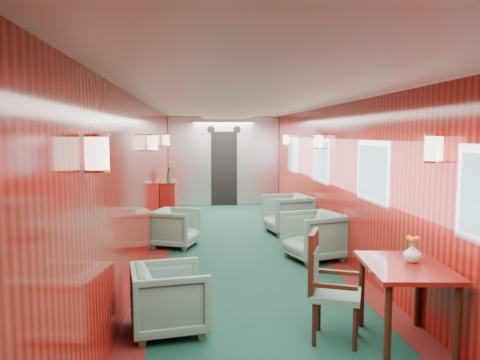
# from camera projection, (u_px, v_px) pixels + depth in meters

# --- Properties ---
(room) EXTENTS (12.00, 12.10, 2.40)m
(room) POSITION_uv_depth(u_px,v_px,m) (247.00, 154.00, 6.77)
(room) COLOR #0D3225
(room) RESTS_ON ground
(bulkhead) EXTENTS (2.98, 0.17, 2.39)m
(bulkhead) POSITION_uv_depth(u_px,v_px,m) (224.00, 162.00, 12.67)
(bulkhead) COLOR silver
(bulkhead) RESTS_ON ground
(windows_right) EXTENTS (0.02, 8.60, 0.80)m
(windows_right) POSITION_uv_depth(u_px,v_px,m) (342.00, 165.00, 7.17)
(windows_right) COLOR silver
(windows_right) RESTS_ON ground
(wall_sconces) EXTENTS (2.97, 7.97, 0.25)m
(wall_sconces) POSITION_uv_depth(u_px,v_px,m) (243.00, 143.00, 7.32)
(wall_sconces) COLOR #FFE3C6
(wall_sconces) RESTS_ON ground
(dining_table) EXTENTS (0.81, 1.08, 0.76)m
(dining_table) POSITION_uv_depth(u_px,v_px,m) (405.00, 278.00, 4.22)
(dining_table) COLOR maroon
(dining_table) RESTS_ON ground
(side_chair) EXTENTS (0.58, 0.60, 1.03)m
(side_chair) POSITION_uv_depth(u_px,v_px,m) (326.00, 282.00, 4.36)
(side_chair) COLOR #214D44
(side_chair) RESTS_ON ground
(credenza) EXTENTS (0.33, 1.04, 1.21)m
(credenza) POSITION_uv_depth(u_px,v_px,m) (169.00, 202.00, 10.09)
(credenza) COLOR maroon
(credenza) RESTS_ON ground
(flower_vase) EXTENTS (0.20, 0.20, 0.17)m
(flower_vase) POSITION_uv_depth(u_px,v_px,m) (413.00, 253.00, 4.29)
(flower_vase) COLOR beige
(flower_vase) RESTS_ON dining_table
(armchair_left_near) EXTENTS (0.84, 0.82, 0.66)m
(armchair_left_near) POSITION_uv_depth(u_px,v_px,m) (170.00, 299.00, 4.56)
(armchair_left_near) COLOR #214D44
(armchair_left_near) RESTS_ON ground
(armchair_left_far) EXTENTS (0.92, 0.90, 0.65)m
(armchair_left_far) POSITION_uv_depth(u_px,v_px,m) (176.00, 228.00, 8.01)
(armchair_left_far) COLOR #214D44
(armchair_left_far) RESTS_ON ground
(armchair_right_near) EXTENTS (1.01, 1.00, 0.74)m
(armchair_right_near) POSITION_uv_depth(u_px,v_px,m) (314.00, 236.00, 7.18)
(armchair_right_near) COLOR #214D44
(armchair_right_near) RESTS_ON ground
(armchair_right_far) EXTENTS (0.97, 0.95, 0.75)m
(armchair_right_far) POSITION_uv_depth(u_px,v_px,m) (288.00, 214.00, 9.12)
(armchair_right_far) COLOR #214D44
(armchair_right_far) RESTS_ON ground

